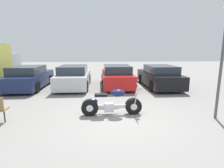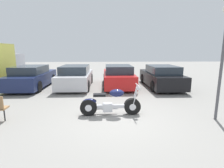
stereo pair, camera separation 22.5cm
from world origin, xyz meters
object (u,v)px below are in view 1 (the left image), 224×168
at_px(motorcycle, 111,104).
at_px(parked_car_navy, 29,78).
at_px(parked_car_black, 159,77).
at_px(parked_car_silver, 74,77).
at_px(parked_car_red, 117,76).
at_px(lamp_post, 224,41).

distance_m(motorcycle, parked_car_navy, 6.85).
bearing_deg(motorcycle, parked_car_black, 54.40).
relative_size(parked_car_silver, parked_car_red, 1.00).
relative_size(parked_car_navy, parked_car_red, 1.00).
height_order(parked_car_silver, lamp_post, lamp_post).
xyz_separation_m(parked_car_silver, parked_car_black, (5.43, -0.28, 0.00)).
distance_m(motorcycle, parked_car_silver, 5.44).
relative_size(motorcycle, lamp_post, 0.59).
relative_size(motorcycle, parked_car_navy, 0.50).
height_order(parked_car_navy, parked_car_red, same).
bearing_deg(parked_car_navy, parked_car_black, -1.31).
bearing_deg(parked_car_black, motorcycle, -125.60).
distance_m(parked_car_silver, parked_car_red, 2.72).
bearing_deg(parked_car_navy, motorcycle, -46.32).
bearing_deg(motorcycle, parked_car_silver, 111.77).
distance_m(parked_car_navy, lamp_post, 10.19).
height_order(parked_car_navy, parked_car_silver, same).
xyz_separation_m(parked_car_silver, parked_car_red, (2.72, 0.05, 0.00)).
xyz_separation_m(parked_car_navy, lamp_post, (8.32, -5.54, 1.97)).
height_order(parked_car_red, lamp_post, lamp_post).
bearing_deg(motorcycle, parked_car_navy, 133.68).
height_order(motorcycle, parked_car_silver, parked_car_silver).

